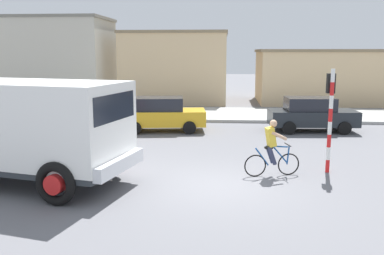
{
  "coord_description": "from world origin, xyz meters",
  "views": [
    {
      "loc": [
        0.16,
        -11.26,
        3.7
      ],
      "look_at": [
        -0.89,
        2.5,
        1.2
      ],
      "focal_mm": 39.22,
      "sensor_mm": 36.0,
      "label": 1
    }
  ],
  "objects_px": {
    "truck_foreground": "(33,126)",
    "car_far_side": "(3,122)",
    "car_red_near": "(162,114)",
    "cyclist": "(272,148)",
    "pedestrian_near_kerb": "(122,112)",
    "traffic_light_pole": "(330,106)",
    "car_white_mid": "(312,114)"
  },
  "relations": [
    {
      "from": "truck_foreground",
      "to": "car_far_side",
      "type": "bearing_deg",
      "value": 125.23
    },
    {
      "from": "car_red_near",
      "to": "cyclist",
      "type": "bearing_deg",
      "value": -57.93
    },
    {
      "from": "car_red_near",
      "to": "pedestrian_near_kerb",
      "type": "bearing_deg",
      "value": 172.1
    },
    {
      "from": "truck_foreground",
      "to": "pedestrian_near_kerb",
      "type": "relative_size",
      "value": 3.6
    },
    {
      "from": "truck_foreground",
      "to": "traffic_light_pole",
      "type": "bearing_deg",
      "value": 12.59
    },
    {
      "from": "pedestrian_near_kerb",
      "to": "car_white_mid",
      "type": "bearing_deg",
      "value": 1.42
    },
    {
      "from": "traffic_light_pole",
      "to": "car_red_near",
      "type": "relative_size",
      "value": 0.77
    },
    {
      "from": "truck_foreground",
      "to": "car_red_near",
      "type": "bearing_deg",
      "value": 74.02
    },
    {
      "from": "truck_foreground",
      "to": "car_far_side",
      "type": "height_order",
      "value": "truck_foreground"
    },
    {
      "from": "truck_foreground",
      "to": "car_white_mid",
      "type": "xyz_separation_m",
      "value": [
        9.4,
        8.76,
        -0.85
      ]
    },
    {
      "from": "truck_foreground",
      "to": "car_white_mid",
      "type": "relative_size",
      "value": 1.43
    },
    {
      "from": "traffic_light_pole",
      "to": "car_far_side",
      "type": "relative_size",
      "value": 0.78
    },
    {
      "from": "traffic_light_pole",
      "to": "cyclist",
      "type": "bearing_deg",
      "value": -160.91
    },
    {
      "from": "truck_foreground",
      "to": "traffic_light_pole",
      "type": "distance_m",
      "value": 8.75
    },
    {
      "from": "cyclist",
      "to": "car_far_side",
      "type": "distance_m",
      "value": 11.43
    },
    {
      "from": "car_red_near",
      "to": "pedestrian_near_kerb",
      "type": "relative_size",
      "value": 2.58
    },
    {
      "from": "truck_foreground",
      "to": "car_red_near",
      "type": "distance_m",
      "value": 8.64
    },
    {
      "from": "traffic_light_pole",
      "to": "car_red_near",
      "type": "height_order",
      "value": "traffic_light_pole"
    },
    {
      "from": "cyclist",
      "to": "car_red_near",
      "type": "distance_m",
      "value": 8.24
    },
    {
      "from": "truck_foreground",
      "to": "pedestrian_near_kerb",
      "type": "bearing_deg",
      "value": 87.4
    },
    {
      "from": "cyclist",
      "to": "car_far_side",
      "type": "bearing_deg",
      "value": 158.37
    },
    {
      "from": "truck_foreground",
      "to": "traffic_light_pole",
      "type": "xyz_separation_m",
      "value": [
        8.53,
        1.9,
        0.4
      ]
    },
    {
      "from": "cyclist",
      "to": "car_white_mid",
      "type": "bearing_deg",
      "value": 70.4
    },
    {
      "from": "cyclist",
      "to": "car_far_side",
      "type": "xyz_separation_m",
      "value": [
        -10.62,
        4.21,
        -0.05
      ]
    },
    {
      "from": "car_white_mid",
      "to": "pedestrian_near_kerb",
      "type": "distance_m",
      "value": 9.02
    },
    {
      "from": "car_far_side",
      "to": "truck_foreground",
      "type": "bearing_deg",
      "value": -54.77
    },
    {
      "from": "car_white_mid",
      "to": "car_far_side",
      "type": "distance_m",
      "value": 13.68
    },
    {
      "from": "cyclist",
      "to": "car_white_mid",
      "type": "relative_size",
      "value": 0.42
    },
    {
      "from": "truck_foreground",
      "to": "cyclist",
      "type": "distance_m",
      "value": 6.91
    },
    {
      "from": "cyclist",
      "to": "pedestrian_near_kerb",
      "type": "xyz_separation_m",
      "value": [
        -6.35,
        7.25,
        -0.02
      ]
    },
    {
      "from": "car_white_mid",
      "to": "car_far_side",
      "type": "xyz_separation_m",
      "value": [
        -13.29,
        -3.26,
        0.0
      ]
    },
    {
      "from": "cyclist",
      "to": "car_white_mid",
      "type": "height_order",
      "value": "cyclist"
    }
  ]
}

